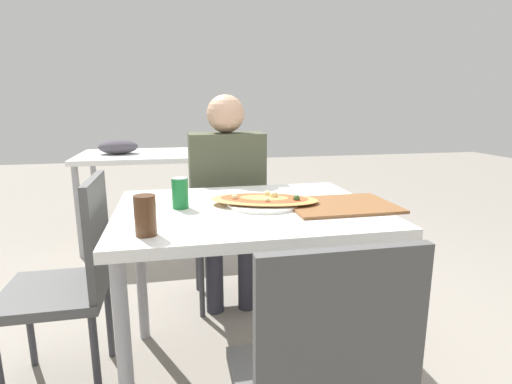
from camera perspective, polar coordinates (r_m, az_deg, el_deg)
ground_plane at (r=1.98m, az=-1.11°, el=-23.98°), size 14.00×14.00×0.00m
dining_table at (r=1.67m, az=-1.20°, el=-4.94°), size 1.06×0.83×0.76m
chair_far_seated at (r=2.43m, az=-4.39°, el=-3.76°), size 0.40×0.40×0.90m
chair_near_camera at (r=1.11m, az=9.11°, el=-25.33°), size 0.40×0.40×0.90m
chair_side_left at (r=1.82m, az=-24.81°, el=-10.70°), size 0.40×0.40×0.90m
person_seated at (r=2.27m, az=-4.11°, el=0.80°), size 0.41×0.26×1.23m
pizza_main at (r=1.67m, az=1.18°, el=-1.24°), size 0.50×0.35×0.06m
soda_can at (r=1.64m, az=-10.79°, el=-0.16°), size 0.07×0.07×0.12m
drink_glass at (r=1.33m, az=-15.54°, el=-3.25°), size 0.07×0.07×0.13m
serving_tray at (r=1.69m, az=12.02°, el=-1.84°), size 0.43×0.32×0.01m
background_table at (r=3.56m, az=-16.07°, el=4.39°), size 1.10×0.80×0.88m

